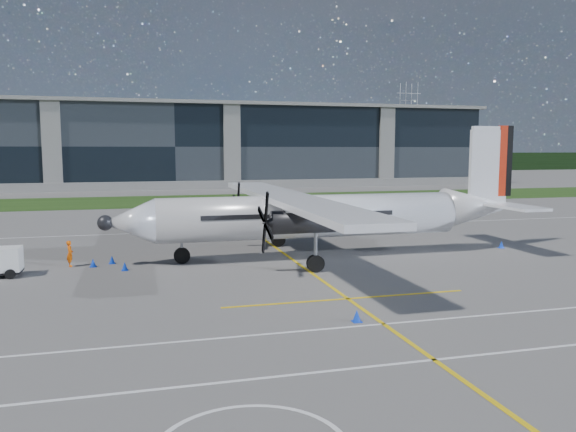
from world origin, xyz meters
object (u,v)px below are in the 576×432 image
pylon_east (408,127)px  safety_cone_nose_port (125,266)px  safety_cone_tail (501,245)px  safety_cone_portwing (357,316)px  turboprop_aircraft (325,191)px  ground_crew_person (70,252)px  safety_cone_nose_stbd (112,260)px  safety_cone_fwd (93,263)px

pylon_east → safety_cone_nose_port: (-92.27, -146.80, -14.75)m
safety_cone_tail → safety_cone_portwing: bearing=-140.7°
turboprop_aircraft → pylon_east: bearing=61.3°
pylon_east → safety_cone_tail: (-66.46, -145.93, -14.75)m
ground_crew_person → safety_cone_nose_port: size_ratio=3.63×
turboprop_aircraft → safety_cone_nose_stbd: 14.09m
pylon_east → ground_crew_person: bearing=-123.4°
pylon_east → safety_cone_portwing: bearing=-117.5°
turboprop_aircraft → safety_cone_tail: bearing=-1.4°
ground_crew_person → safety_cone_portwing: 19.24m
pylon_east → safety_cone_portwing: size_ratio=60.00×
turboprop_aircraft → safety_cone_portwing: turboprop_aircraft is taller
pylon_east → safety_cone_fwd: size_ratio=60.00×
safety_cone_nose_stbd → safety_cone_portwing: 18.02m
pylon_east → turboprop_aircraft: (-79.63, -145.61, -10.67)m
turboprop_aircraft → ground_crew_person: bearing=177.2°
safety_cone_fwd → safety_cone_nose_port: bearing=-39.4°
turboprop_aircraft → safety_cone_nose_port: (-12.64, -1.19, -4.08)m
safety_cone_nose_stbd → safety_cone_fwd: (-1.05, -0.74, 0.00)m
safety_cone_portwing → safety_cone_tail: size_ratio=1.00×
safety_cone_nose_port → safety_cone_fwd: 2.40m
safety_cone_nose_stbd → safety_cone_fwd: size_ratio=1.00×
pylon_east → turboprop_aircraft: pylon_east is taller
safety_cone_nose_stbd → safety_cone_tail: 26.66m
pylon_east → safety_cone_nose_stbd: 172.55m
turboprop_aircraft → safety_cone_fwd: (-14.50, 0.33, -4.08)m
ground_crew_person → safety_cone_fwd: size_ratio=3.63×
safety_cone_nose_port → safety_cone_fwd: (-1.86, 1.52, 0.00)m
turboprop_aircraft → safety_cone_portwing: size_ratio=57.68×
safety_cone_nose_port → safety_cone_tail: same height
safety_cone_nose_stbd → safety_cone_nose_port: 2.40m
turboprop_aircraft → safety_cone_portwing: bearing=-103.4°
safety_cone_tail → safety_cone_fwd: same height
ground_crew_person → pylon_east: bearing=-43.9°
turboprop_aircraft → safety_cone_nose_stbd: bearing=175.4°
safety_cone_fwd → pylon_east: bearing=57.1°
ground_crew_person → safety_cone_fwd: bearing=-119.1°
safety_cone_nose_stbd → safety_cone_nose_port: size_ratio=1.00×
safety_cone_nose_stbd → safety_cone_portwing: same height
pylon_east → safety_cone_nose_port: size_ratio=60.00×
ground_crew_person → safety_cone_fwd: ground_crew_person is taller
turboprop_aircraft → ground_crew_person: turboprop_aircraft is taller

